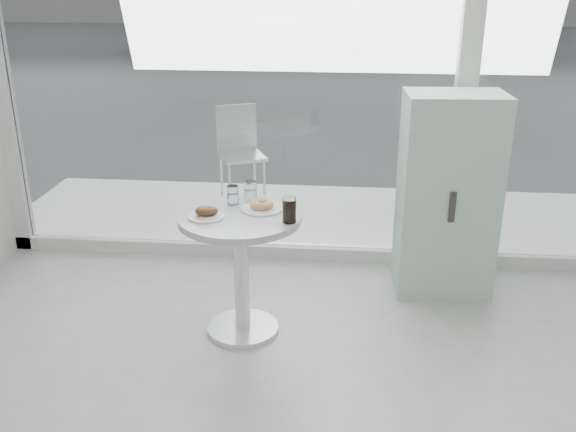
# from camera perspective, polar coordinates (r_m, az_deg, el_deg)

# --- Properties ---
(room_shell) EXTENTS (6.00, 6.00, 6.00)m
(room_shell) POSITION_cam_1_polar(r_m,az_deg,el_deg) (0.97, -1.22, 9.25)
(room_shell) COLOR white
(room_shell) RESTS_ON ground
(storefront) EXTENTS (5.00, 0.14, 3.00)m
(storefront) POSITION_cam_1_polar(r_m,az_deg,el_deg) (4.52, 5.27, 16.22)
(storefront) COLOR silver
(storefront) RESTS_ON ground
(main_table) EXTENTS (0.72, 0.72, 0.77)m
(main_table) POSITION_cam_1_polar(r_m,az_deg,el_deg) (3.80, -4.22, -2.96)
(main_table) COLOR white
(main_table) RESTS_ON ground
(patio_deck) EXTENTS (5.60, 1.60, 0.05)m
(patio_deck) POSITION_cam_1_polar(r_m,az_deg,el_deg) (5.70, 4.05, -0.14)
(patio_deck) COLOR silver
(patio_deck) RESTS_ON ground
(street) EXTENTS (40.00, 24.00, 0.00)m
(street) POSITION_cam_1_polar(r_m,az_deg,el_deg) (17.63, 5.33, 14.39)
(street) COLOR #3D3D3D
(street) RESTS_ON ground
(mint_cabinet) EXTENTS (0.66, 0.46, 1.37)m
(mint_cabinet) POSITION_cam_1_polar(r_m,az_deg,el_deg) (4.40, 13.99, 1.77)
(mint_cabinet) COLOR #8FB7A1
(mint_cabinet) RESTS_ON ground
(patio_chair) EXTENTS (0.50, 0.50, 0.88)m
(patio_chair) POSITION_cam_1_polar(r_m,az_deg,el_deg) (5.94, -4.29, 6.08)
(patio_chair) COLOR white
(patio_chair) RESTS_ON patio_deck
(car_white) EXTENTS (4.77, 2.14, 1.59)m
(car_white) POSITION_cam_1_polar(r_m,az_deg,el_deg) (17.04, -5.41, 16.84)
(car_white) COLOR white
(car_white) RESTS_ON street
(car_silver) EXTENTS (5.11, 2.89, 1.59)m
(car_silver) POSITION_cam_1_polar(r_m,az_deg,el_deg) (16.79, 10.42, 16.54)
(car_silver) COLOR #989A9F
(car_silver) RESTS_ON street
(plate_fritter) EXTENTS (0.21, 0.21, 0.07)m
(plate_fritter) POSITION_cam_1_polar(r_m,az_deg,el_deg) (3.68, -7.23, 0.25)
(plate_fritter) COLOR white
(plate_fritter) RESTS_ON main_table
(plate_donut) EXTENTS (0.24, 0.24, 0.06)m
(plate_donut) POSITION_cam_1_polar(r_m,az_deg,el_deg) (3.77, -2.34, 0.87)
(plate_donut) COLOR white
(plate_donut) RESTS_ON main_table
(water_tumbler_a) EXTENTS (0.07, 0.07, 0.11)m
(water_tumbler_a) POSITION_cam_1_polar(r_m,az_deg,el_deg) (3.87, -4.93, 1.79)
(water_tumbler_a) COLOR white
(water_tumbler_a) RESTS_ON main_table
(water_tumbler_b) EXTENTS (0.08, 0.08, 0.12)m
(water_tumbler_b) POSITION_cam_1_polar(r_m,az_deg,el_deg) (3.91, -3.35, 2.13)
(water_tumbler_b) COLOR white
(water_tumbler_b) RESTS_ON main_table
(cola_glass) EXTENTS (0.08, 0.08, 0.15)m
(cola_glass) POSITION_cam_1_polar(r_m,az_deg,el_deg) (3.57, 0.12, 0.52)
(cola_glass) COLOR white
(cola_glass) RESTS_ON main_table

